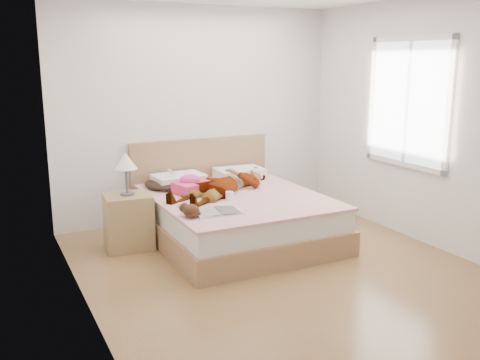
{
  "coord_description": "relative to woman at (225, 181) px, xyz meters",
  "views": [
    {
      "loc": [
        -2.48,
        -4.14,
        1.97
      ],
      "look_at": [
        0.0,
        0.85,
        0.7
      ],
      "focal_mm": 40.0,
      "sensor_mm": 36.0,
      "label": 1
    }
  ],
  "objects": [
    {
      "name": "magazine",
      "position": [
        -0.44,
        -0.77,
        -0.1
      ],
      "size": [
        0.48,
        0.34,
        0.03
      ],
      "color": "white",
      "rests_on": "bed"
    },
    {
      "name": "coffee_mug",
      "position": [
        -0.14,
        -0.41,
        -0.06
      ],
      "size": [
        0.12,
        0.09,
        0.09
      ],
      "color": "white",
      "rests_on": "bed"
    },
    {
      "name": "phone",
      "position": [
        -0.5,
        0.4,
        0.08
      ],
      "size": [
        0.09,
        0.11,
        0.05
      ],
      "primitive_type": "cube",
      "rotation": [
        0.44,
        0.0,
        0.55
      ],
      "color": "silver",
      "rests_on": "bed"
    },
    {
      "name": "hair",
      "position": [
        -0.57,
        0.45,
        -0.07
      ],
      "size": [
        0.47,
        0.57,
        0.08
      ],
      "primitive_type": "ellipsoid",
      "rotation": [
        0.0,
        0.0,
        0.03
      ],
      "color": "black",
      "rests_on": "bed"
    },
    {
      "name": "towel",
      "position": [
        -0.38,
        0.05,
        -0.03
      ],
      "size": [
        0.45,
        0.4,
        0.21
      ],
      "color": "#EE407D",
      "rests_on": "bed"
    },
    {
      "name": "plush_toy",
      "position": [
        -0.74,
        -0.79,
        -0.04
      ],
      "size": [
        0.2,
        0.26,
        0.13
      ],
      "color": "black",
      "rests_on": "bed"
    },
    {
      "name": "ground",
      "position": [
        0.02,
        -1.19,
        -0.62
      ],
      "size": [
        4.0,
        4.0,
        0.0
      ],
      "primitive_type": "plane",
      "color": "#55361A",
      "rests_on": "ground"
    },
    {
      "name": "nightstand",
      "position": [
        -1.12,
        0.02,
        -0.28
      ],
      "size": [
        0.51,
        0.46,
        1.03
      ],
      "color": "olive",
      "rests_on": "ground"
    },
    {
      "name": "bed",
      "position": [
        0.02,
        -0.16,
        -0.35
      ],
      "size": [
        1.8,
        2.08,
        1.0
      ],
      "color": "brown",
      "rests_on": "ground"
    },
    {
      "name": "room_shell",
      "position": [
        1.79,
        -0.89,
        0.88
      ],
      "size": [
        4.0,
        4.0,
        4.0
      ],
      "color": "white",
      "rests_on": "ground"
    },
    {
      "name": "woman",
      "position": [
        0.0,
        0.0,
        0.0
      ],
      "size": [
        1.71,
        1.38,
        0.22
      ],
      "primitive_type": "imported",
      "rotation": [
        0.0,
        0.0,
        -1.02
      ],
      "color": "silver",
      "rests_on": "bed"
    }
  ]
}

